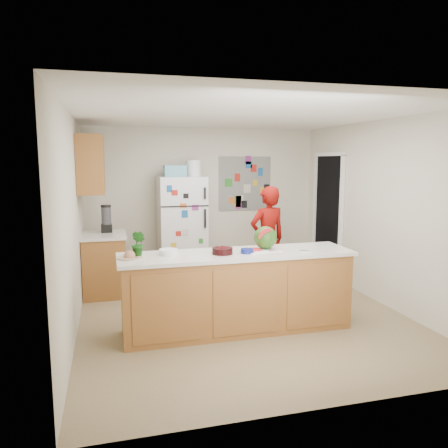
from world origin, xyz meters
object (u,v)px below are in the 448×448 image
object	(u,v)px
cherry_bowl	(222,251)
refrigerator	(182,228)
person	(267,239)
watermelon	(265,238)

from	to	relation	value
cherry_bowl	refrigerator	bearing A→B (deg)	91.57
refrigerator	person	distance (m)	1.52
refrigerator	cherry_bowl	world-z (taller)	refrigerator
refrigerator	cherry_bowl	bearing A→B (deg)	-88.43
refrigerator	cherry_bowl	size ratio (longest dim) A/B	7.41
person	refrigerator	bearing A→B (deg)	-52.94
refrigerator	person	world-z (taller)	refrigerator
watermelon	cherry_bowl	distance (m)	0.56
watermelon	person	bearing A→B (deg)	68.39
person	cherry_bowl	world-z (taller)	person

